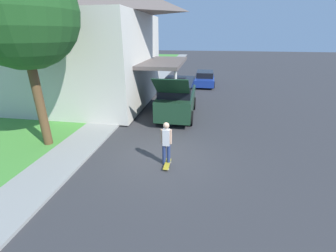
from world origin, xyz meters
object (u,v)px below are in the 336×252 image
object	(u,v)px
lawn_tree_near	(19,11)
car_down_street	(205,78)
skateboarder	(166,142)
skateboard	(167,164)
suv_parked	(177,98)

from	to	relation	value
lawn_tree_near	car_down_street	xyz separation A→B (m)	(6.63, 13.83, -4.69)
car_down_street	lawn_tree_near	bearing A→B (deg)	-115.62
skateboarder	skateboard	size ratio (longest dim) A/B	2.16
car_down_street	skateboard	world-z (taller)	car_down_street
skateboard	skateboarder	bearing A→B (deg)	113.07
car_down_street	skateboard	distance (m)	14.73
suv_parked	car_down_street	size ratio (longest dim) A/B	1.16
skateboard	suv_parked	bearing A→B (deg)	93.51
car_down_street	skateboarder	xyz separation A→B (m)	(-1.21, -14.54, 0.31)
skateboarder	lawn_tree_near	bearing A→B (deg)	172.54
skateboarder	suv_parked	bearing A→B (deg)	93.00
skateboard	car_down_street	bearing A→B (deg)	85.49
car_down_street	skateboard	bearing A→B (deg)	-94.51
lawn_tree_near	suv_parked	bearing A→B (deg)	42.87
suv_parked	skateboard	world-z (taller)	suv_parked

